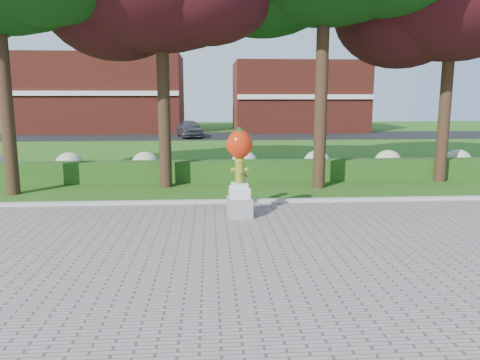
# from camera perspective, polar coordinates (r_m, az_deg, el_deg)

# --- Properties ---
(ground) EXTENTS (100.00, 100.00, 0.00)m
(ground) POSITION_cam_1_polar(r_m,az_deg,el_deg) (11.31, -1.56, -6.45)
(ground) COLOR #295916
(ground) RESTS_ON ground
(walkway) EXTENTS (40.00, 14.00, 0.04)m
(walkway) POSITION_cam_1_polar(r_m,az_deg,el_deg) (7.56, -0.38, -14.98)
(walkway) COLOR gray
(walkway) RESTS_ON ground
(curb) EXTENTS (40.00, 0.18, 0.15)m
(curb) POSITION_cam_1_polar(r_m,az_deg,el_deg) (14.20, -2.02, -2.70)
(curb) COLOR #ADADA5
(curb) RESTS_ON ground
(lawn_hedge) EXTENTS (24.00, 0.70, 0.80)m
(lawn_hedge) POSITION_cam_1_polar(r_m,az_deg,el_deg) (18.06, -2.40, 1.12)
(lawn_hedge) COLOR #1A3F12
(lawn_hedge) RESTS_ON ground
(hydrangea_row) EXTENTS (20.10, 1.10, 0.99)m
(hydrangea_row) POSITION_cam_1_polar(r_m,az_deg,el_deg) (19.05, -0.75, 2.06)
(hydrangea_row) COLOR tan
(hydrangea_row) RESTS_ON ground
(street) EXTENTS (50.00, 8.00, 0.02)m
(street) POSITION_cam_1_polar(r_m,az_deg,el_deg) (38.97, -3.11, 5.39)
(street) COLOR black
(street) RESTS_ON ground
(building_left) EXTENTS (14.00, 8.00, 7.00)m
(building_left) POSITION_cam_1_polar(r_m,az_deg,el_deg) (45.85, -16.04, 10.10)
(building_left) COLOR maroon
(building_left) RESTS_ON ground
(building_right) EXTENTS (12.00, 8.00, 6.40)m
(building_right) POSITION_cam_1_polar(r_m,az_deg,el_deg) (45.61, 7.02, 10.04)
(building_right) COLOR maroon
(building_right) RESTS_ON ground
(hydrant_sculpture) EXTENTS (0.70, 0.69, 2.40)m
(hydrant_sculpture) POSITION_cam_1_polar(r_m,az_deg,el_deg) (12.39, -0.05, 1.22)
(hydrant_sculpture) COLOR gray
(hydrant_sculpture) RESTS_ON walkway
(woman) EXTENTS (0.40, 0.59, 1.60)m
(woman) POSITION_cam_1_polar(r_m,az_deg,el_deg) (13.68, 0.12, 0.07)
(woman) COLOR #A2755C
(woman) RESTS_ON walkway
(parked_car) EXTENTS (2.54, 4.40, 1.41)m
(parked_car) POSITION_cam_1_polar(r_m,az_deg,el_deg) (37.66, -6.21, 6.27)
(parked_car) COLOR #3F4147
(parked_car) RESTS_ON street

